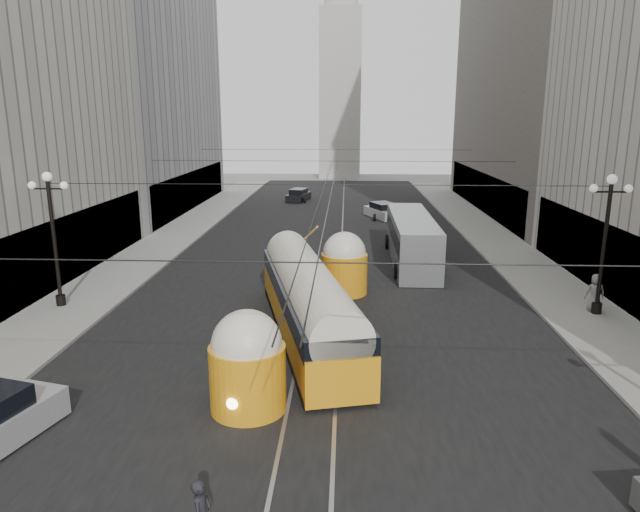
# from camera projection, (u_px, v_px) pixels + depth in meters

# --- Properties ---
(road) EXTENTS (20.00, 85.00, 0.02)m
(road) POSITION_uv_depth(u_px,v_px,m) (331.00, 245.00, 40.92)
(road) COLOR black
(road) RESTS_ON ground
(sidewalk_left) EXTENTS (4.00, 72.00, 0.15)m
(sidewalk_left) POSITION_uv_depth(u_px,v_px,m) (180.00, 233.00, 44.83)
(sidewalk_left) COLOR gray
(sidewalk_left) RESTS_ON ground
(sidewalk_right) EXTENTS (4.00, 72.00, 0.15)m
(sidewalk_right) POSITION_uv_depth(u_px,v_px,m) (488.00, 236.00, 43.77)
(sidewalk_right) COLOR gray
(sidewalk_right) RESTS_ON ground
(rail_left) EXTENTS (0.12, 85.00, 0.04)m
(rail_left) POSITION_uv_depth(u_px,v_px,m) (321.00, 245.00, 40.96)
(rail_left) COLOR gray
(rail_left) RESTS_ON ground
(rail_right) EXTENTS (0.12, 85.00, 0.04)m
(rail_right) POSITION_uv_depth(u_px,v_px,m) (342.00, 245.00, 40.89)
(rail_right) COLOR gray
(rail_right) RESTS_ON ground
(building_left_far) EXTENTS (12.60, 28.60, 28.60)m
(building_left_far) POSITION_uv_depth(u_px,v_px,m) (124.00, 58.00, 53.45)
(building_left_far) COLOR #999999
(building_left_far) RESTS_ON ground
(building_right_far) EXTENTS (12.60, 32.60, 32.60)m
(building_right_far) POSITION_uv_depth(u_px,v_px,m) (559.00, 33.00, 51.20)
(building_right_far) COLOR #514C47
(building_right_far) RESTS_ON ground
(distant_tower) EXTENTS (6.00, 6.00, 31.36)m
(distant_tower) POSITION_uv_depth(u_px,v_px,m) (340.00, 75.00, 83.46)
(distant_tower) COLOR #B2AFA8
(distant_tower) RESTS_ON ground
(lamppost_left_mid) EXTENTS (1.86, 0.44, 6.37)m
(lamppost_left_mid) POSITION_uv_depth(u_px,v_px,m) (53.00, 232.00, 26.52)
(lamppost_left_mid) COLOR black
(lamppost_left_mid) RESTS_ON sidewalk_left
(lamppost_right_mid) EXTENTS (1.86, 0.44, 6.37)m
(lamppost_right_mid) POSITION_uv_depth(u_px,v_px,m) (605.00, 237.00, 25.40)
(lamppost_right_mid) COLOR black
(lamppost_right_mid) RESTS_ON sidewalk_right
(catenary) EXTENTS (25.00, 72.00, 0.23)m
(catenary) POSITION_uv_depth(u_px,v_px,m) (333.00, 163.00, 38.54)
(catenary) COLOR black
(catenary) RESTS_ON ground
(streetcar) EXTENTS (5.32, 14.75, 3.29)m
(streetcar) POSITION_uv_depth(u_px,v_px,m) (308.00, 300.00, 23.46)
(streetcar) COLOR orange
(streetcar) RESTS_ON ground
(city_bus) EXTENTS (2.69, 11.51, 2.92)m
(city_bus) POSITION_uv_depth(u_px,v_px,m) (412.00, 237.00, 35.68)
(city_bus) COLOR #95989A
(city_bus) RESTS_ON ground
(sedan_white_far) EXTENTS (3.43, 4.86, 1.42)m
(sedan_white_far) POSITION_uv_depth(u_px,v_px,m) (383.00, 211.00, 51.53)
(sedan_white_far) COLOR silver
(sedan_white_far) RESTS_ON ground
(sedan_dark_far) EXTENTS (2.57, 4.47, 1.33)m
(sedan_dark_far) POSITION_uv_depth(u_px,v_px,m) (299.00, 195.00, 62.26)
(sedan_dark_far) COLOR black
(sedan_dark_far) RESTS_ON ground
(pedestrian_sidewalk_right) EXTENTS (0.89, 0.57, 1.77)m
(pedestrian_sidewalk_right) POSITION_uv_depth(u_px,v_px,m) (595.00, 293.00, 26.33)
(pedestrian_sidewalk_right) COLOR slate
(pedestrian_sidewalk_right) RESTS_ON sidewalk_right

